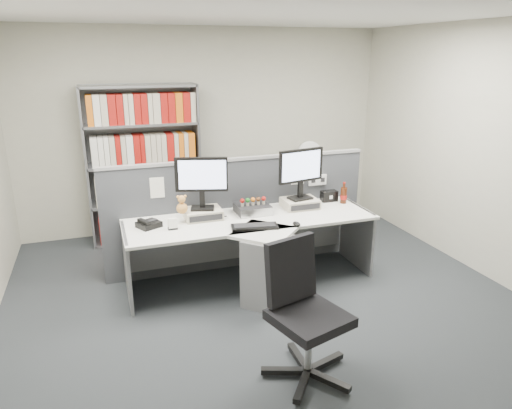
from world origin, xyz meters
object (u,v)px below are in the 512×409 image
object	(u,v)px
monitor_left	(202,179)
shelving_unit	(144,167)
mouse	(297,224)
desk_phone	(148,224)
desk	(258,249)
filing_cabinet	(307,207)
monitor_right	(301,170)
desk_calendar	(173,225)
keyboard	(255,226)
speaker	(329,196)
desk_fan	(309,157)
office_chair	(302,307)
cola_bottle	(344,195)
desktop_pc	(253,209)

from	to	relation	value
monitor_left	shelving_unit	bearing A→B (deg)	106.30
mouse	desk_phone	distance (m)	1.46
desk	filing_cabinet	world-z (taller)	desk
shelving_unit	monitor_right	bearing A→B (deg)	-43.80
monitor_left	shelving_unit	xyz separation A→B (m)	(-0.43, 1.46, -0.17)
desk_calendar	shelving_unit	distance (m)	1.70
keyboard	speaker	world-z (taller)	speaker
monitor_left	desk_calendar	bearing A→B (deg)	-147.62
keyboard	filing_cabinet	size ratio (longest dim) A/B	0.69
monitor_left	desk_fan	xyz separation A→B (m)	(1.67, 1.02, -0.10)
desk_fan	office_chair	size ratio (longest dim) A/B	0.54
monitor_left	keyboard	xyz separation A→B (m)	(0.42, -0.45, -0.41)
shelving_unit	monitor_left	bearing A→B (deg)	-73.70
monitor_left	speaker	distance (m)	1.56
speaker	shelving_unit	xyz separation A→B (m)	(-1.94, 1.36, 0.19)
monitor_left	desk	bearing A→B (deg)	-39.13
keyboard	shelving_unit	size ratio (longest dim) A/B	0.24
shelving_unit	filing_cabinet	world-z (taller)	shelving_unit
keyboard	mouse	xyz separation A→B (m)	(0.41, -0.08, 0.01)
shelving_unit	filing_cabinet	size ratio (longest dim) A/B	2.86
monitor_left	keyboard	world-z (taller)	monitor_left
desk_phone	cola_bottle	world-z (taller)	cola_bottle
keyboard	speaker	distance (m)	1.23
speaker	cola_bottle	size ratio (longest dim) A/B	0.75
mouse	cola_bottle	bearing A→B (deg)	32.63
desk_fan	desk	bearing A→B (deg)	-130.62
desk	monitor_left	distance (m)	0.92
filing_cabinet	desk_fan	size ratio (longest dim) A/B	1.26
desk	speaker	distance (m)	1.20
desktop_pc	keyboard	distance (m)	0.46
monitor_left	mouse	xyz separation A→B (m)	(0.83, -0.53, -0.40)
desk	desktop_pc	world-z (taller)	desktop_pc
desk	keyboard	xyz separation A→B (m)	(-0.05, -0.06, 0.28)
desk	keyboard	size ratio (longest dim) A/B	5.41
monitor_left	mouse	world-z (taller)	monitor_left
mouse	filing_cabinet	xyz separation A→B (m)	(0.84, 1.54, -0.39)
mouse	speaker	bearing A→B (deg)	42.97
desktop_pc	shelving_unit	world-z (taller)	shelving_unit
desktop_pc	desk_calendar	world-z (taller)	desk_calendar
desk_phone	desk_calendar	bearing A→B (deg)	-31.20
monitor_left	mouse	size ratio (longest dim) A/B	4.98
desktop_pc	office_chair	xyz separation A→B (m)	(-0.19, -1.73, -0.21)
desk_phone	shelving_unit	world-z (taller)	shelving_unit
office_chair	desk	bearing A→B (deg)	85.13
desk_calendar	speaker	bearing A→B (deg)	10.11
desk	monitor_left	bearing A→B (deg)	140.87
monitor_right	speaker	xyz separation A→B (m)	(0.41, 0.11, -0.37)
desk	monitor_left	world-z (taller)	monitor_left
desktop_pc	cola_bottle	world-z (taller)	cola_bottle
desk	filing_cabinet	bearing A→B (deg)	49.39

